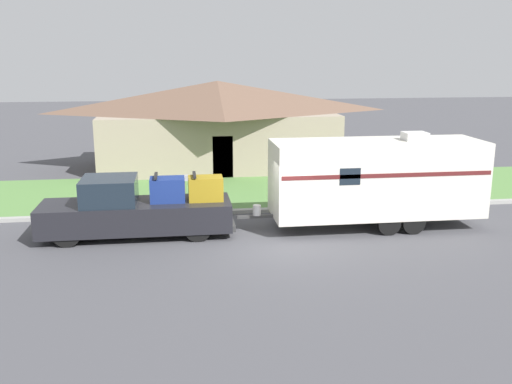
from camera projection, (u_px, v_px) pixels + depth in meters
name	position (u px, v px, depth m)	size (l,w,h in m)	color
ground_plane	(273.00, 243.00, 18.59)	(120.00, 120.00, 0.00)	#47474C
curb_strip	(257.00, 211.00, 22.19)	(80.00, 0.30, 0.14)	#999993
lawn_strip	(246.00, 190.00, 25.72)	(80.00, 7.00, 0.03)	#568442
house_across_street	(218.00, 123.00, 30.79)	(13.25, 6.83, 4.62)	gray
pickup_truck	(137.00, 210.00, 19.10)	(6.43, 1.97, 2.10)	black
travel_trailer	(377.00, 178.00, 20.00)	(8.60, 2.36, 3.36)	black
mailbox	(184.00, 183.00, 22.38)	(0.48, 0.20, 1.39)	brown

